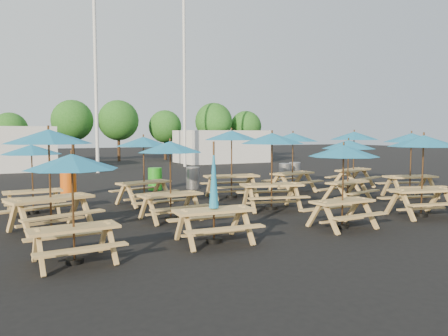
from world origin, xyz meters
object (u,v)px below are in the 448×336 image
picnic_unit_1 (49,143)px  picnic_unit_6 (343,156)px  picnic_unit_2 (32,154)px  waste_bin_2 (193,178)px  picnic_unit_13 (411,142)px  waste_bin_3 (285,173)px  picnic_unit_0 (72,169)px  picnic_unit_11 (293,141)px  picnic_unit_14 (354,139)px  picnic_unit_8 (232,140)px  picnic_unit_4 (170,152)px  picnic_unit_3 (214,201)px  picnic_unit_9 (423,146)px  picnic_unit_10 (348,149)px  waste_bin_4 (295,172)px  waste_bin_1 (155,179)px  picnic_unit_7 (272,144)px  picnic_unit_5 (144,146)px  waste_bin_0 (68,184)px

picnic_unit_1 → picnic_unit_6: bearing=-42.5°
picnic_unit_2 → waste_bin_2: bearing=23.5°
picnic_unit_13 → waste_bin_3: 6.43m
picnic_unit_0 → picnic_unit_11: bearing=28.6°
picnic_unit_14 → picnic_unit_8: bearing=160.7°
picnic_unit_0 → picnic_unit_4: picnic_unit_4 is taller
picnic_unit_0 → picnic_unit_2: size_ratio=0.98×
picnic_unit_2 → picnic_unit_3: 6.48m
picnic_unit_9 → waste_bin_3: size_ratio=2.51×
picnic_unit_10 → picnic_unit_8: bearing=123.9°
picnic_unit_2 → picnic_unit_13: 13.00m
waste_bin_3 → picnic_unit_2: bearing=-164.5°
picnic_unit_14 → picnic_unit_10: bearing=-156.5°
picnic_unit_2 → picnic_unit_9: picnic_unit_9 is taller
picnic_unit_4 → picnic_unit_6: size_ratio=1.04×
picnic_unit_11 → picnic_unit_13: size_ratio=0.99×
picnic_unit_1 → waste_bin_4: bearing=9.9°
picnic_unit_1 → picnic_unit_8: 7.12m
picnic_unit_14 → waste_bin_4: size_ratio=2.78×
waste_bin_2 → picnic_unit_2: bearing=-154.4°
picnic_unit_3 → waste_bin_1: size_ratio=2.36×
picnic_unit_2 → picnic_unit_9: size_ratio=0.88×
picnic_unit_2 → picnic_unit_10: bearing=-17.8°
picnic_unit_7 → picnic_unit_8: (0.08, 2.75, 0.08)m
picnic_unit_1 → picnic_unit_10: (9.57, 0.00, -0.28)m
picnic_unit_14 → picnic_unit_11: bearing=158.5°
picnic_unit_2 → picnic_unit_7: picnic_unit_7 is taller
picnic_unit_9 → picnic_unit_10: 2.91m
picnic_unit_6 → picnic_unit_10: picnic_unit_10 is taller
picnic_unit_9 → waste_bin_4: (2.47, 9.23, -1.54)m
picnic_unit_4 → picnic_unit_10: bearing=-4.8°
picnic_unit_8 → picnic_unit_11: 2.87m
picnic_unit_0 → picnic_unit_14: (12.52, 5.82, 0.37)m
picnic_unit_5 → waste_bin_1: picnic_unit_5 is taller
picnic_unit_3 → picnic_unit_14: size_ratio=0.85×
waste_bin_0 → waste_bin_1: same height
waste_bin_1 → waste_bin_2: size_ratio=1.00×
waste_bin_4 → picnic_unit_8: bearing=-147.5°
picnic_unit_2 → picnic_unit_10: size_ratio=0.95×
picnic_unit_7 → waste_bin_3: 7.69m
picnic_unit_6 → waste_bin_0: bearing=119.8°
picnic_unit_0 → waste_bin_1: 10.46m
picnic_unit_2 → picnic_unit_3: size_ratio=0.94×
waste_bin_4 → picnic_unit_9: bearing=-105.0°
picnic_unit_8 → waste_bin_3: (4.64, 3.10, -1.68)m
picnic_unit_7 → picnic_unit_11: size_ratio=1.01×
picnic_unit_11 → waste_bin_2: (-3.07, 2.94, -1.60)m
picnic_unit_6 → waste_bin_0: picnic_unit_6 is taller
picnic_unit_8 → picnic_unit_14: bearing=9.7°
picnic_unit_0 → picnic_unit_2: (-0.26, 5.74, 0.03)m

